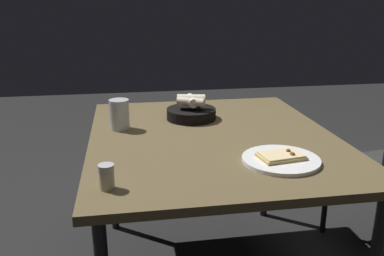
# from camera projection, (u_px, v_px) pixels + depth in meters

# --- Properties ---
(dining_table) EXTENTS (0.99, 1.18, 0.71)m
(dining_table) POSITION_uv_depth(u_px,v_px,m) (212.00, 147.00, 1.70)
(dining_table) COLOR brown
(dining_table) RESTS_ON ground
(pizza_plate) EXTENTS (0.27, 0.27, 0.04)m
(pizza_plate) POSITION_uv_depth(u_px,v_px,m) (281.00, 159.00, 1.41)
(pizza_plate) COLOR white
(pizza_plate) RESTS_ON dining_table
(bread_basket) EXTENTS (0.23, 0.23, 0.12)m
(bread_basket) POSITION_uv_depth(u_px,v_px,m) (191.00, 111.00, 1.90)
(bread_basket) COLOR black
(bread_basket) RESTS_ON dining_table
(beer_glass) EXTENTS (0.08, 0.08, 0.13)m
(beer_glass) POSITION_uv_depth(u_px,v_px,m) (120.00, 116.00, 1.74)
(beer_glass) COLOR silver
(beer_glass) RESTS_ON dining_table
(pepper_shaker) EXTENTS (0.05, 0.05, 0.08)m
(pepper_shaker) POSITION_uv_depth(u_px,v_px,m) (107.00, 178.00, 1.20)
(pepper_shaker) COLOR #BFB299
(pepper_shaker) RESTS_ON dining_table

